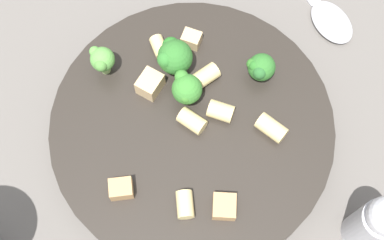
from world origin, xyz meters
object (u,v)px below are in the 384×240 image
(rigatoni_5, at_px, (221,111))
(chicken_chunk_0, at_px, (224,207))
(rigatoni_3, at_px, (159,47))
(chicken_chunk_1, at_px, (121,189))
(rigatoni_1, at_px, (271,128))
(pepper_shaker, at_px, (375,223))
(broccoli_floret_2, at_px, (187,89))
(pasta_bowl, at_px, (192,129))
(spoon, at_px, (319,6))
(broccoli_floret_1, at_px, (102,60))
(chicken_chunk_2, at_px, (191,39))
(broccoli_floret_3, at_px, (173,57))
(chicken_chunk_3, at_px, (150,84))
(rigatoni_4, at_px, (186,122))
(broccoli_floret_0, at_px, (260,68))
(rigatoni_2, at_px, (211,77))
(rigatoni_0, at_px, (185,205))

(rigatoni_5, height_order, chicken_chunk_0, rigatoni_5)
(rigatoni_3, bearing_deg, chicken_chunk_1, 94.17)
(chicken_chunk_0, bearing_deg, rigatoni_5, -72.90)
(rigatoni_1, distance_m, pepper_shaker, 0.12)
(broccoli_floret_2, bearing_deg, rigatoni_3, -46.56)
(chicken_chunk_1, bearing_deg, pasta_bowl, -118.16)
(rigatoni_3, xyz_separation_m, spoon, (-0.14, -0.11, -0.03))
(broccoli_floret_2, height_order, spoon, broccoli_floret_2)
(broccoli_floret_1, height_order, chicken_chunk_2, broccoli_floret_1)
(broccoli_floret_3, bearing_deg, spoon, -133.70)
(rigatoni_3, bearing_deg, chicken_chunk_3, 95.93)
(rigatoni_4, relative_size, chicken_chunk_1, 1.25)
(broccoli_floret_0, xyz_separation_m, broccoli_floret_1, (0.14, 0.03, 0.00))
(broccoli_floret_2, xyz_separation_m, rigatoni_1, (-0.08, 0.01, -0.01))
(broccoli_floret_2, xyz_separation_m, pepper_shaker, (-0.18, 0.07, -0.01))
(rigatoni_2, bearing_deg, broccoli_floret_2, 56.53)
(broccoli_floret_3, relative_size, rigatoni_4, 1.69)
(rigatoni_1, xyz_separation_m, pepper_shaker, (-0.10, 0.06, 0.01))
(broccoli_floret_1, xyz_separation_m, spoon, (-0.18, -0.14, -0.05))
(broccoli_floret_1, height_order, rigatoni_5, broccoli_floret_1)
(rigatoni_0, relative_size, spoon, 0.16)
(chicken_chunk_3, distance_m, spoon, 0.21)
(broccoli_floret_0, xyz_separation_m, rigatoni_4, (0.05, 0.07, -0.01))
(broccoli_floret_3, xyz_separation_m, rigatoni_0, (-0.05, 0.12, -0.02))
(rigatoni_4, bearing_deg, rigatoni_3, -55.09)
(pepper_shaker, distance_m, spoon, 0.24)
(rigatoni_3, relative_size, chicken_chunk_0, 0.96)
(rigatoni_0, xyz_separation_m, rigatoni_4, (0.02, -0.07, 0.00))
(rigatoni_3, height_order, chicken_chunk_3, chicken_chunk_3)
(broccoli_floret_0, bearing_deg, broccoli_floret_1, 13.97)
(pasta_bowl, distance_m, spoon, 0.20)
(broccoli_floret_0, height_order, spoon, broccoli_floret_0)
(broccoli_floret_3, xyz_separation_m, pepper_shaker, (-0.20, 0.09, -0.01))
(pasta_bowl, distance_m, rigatoni_1, 0.07)
(broccoli_floret_2, relative_size, rigatoni_2, 1.60)
(pasta_bowl, relative_size, rigatoni_1, 9.63)
(broccoli_floret_0, relative_size, rigatoni_1, 1.10)
(broccoli_floret_1, bearing_deg, chicken_chunk_1, 116.53)
(pasta_bowl, distance_m, rigatoni_0, 0.08)
(broccoli_floret_0, height_order, broccoli_floret_2, broccoli_floret_2)
(chicken_chunk_2, bearing_deg, broccoli_floret_2, 102.01)
(rigatoni_1, height_order, rigatoni_5, same)
(pasta_bowl, xyz_separation_m, spoon, (-0.09, -0.17, -0.01))
(broccoli_floret_0, xyz_separation_m, spoon, (-0.04, -0.11, -0.04))
(broccoli_floret_2, xyz_separation_m, chicken_chunk_0, (-0.06, 0.09, -0.02))
(rigatoni_5, bearing_deg, chicken_chunk_0, 107.10)
(broccoli_floret_2, height_order, pepper_shaker, pepper_shaker)
(pasta_bowl, bearing_deg, rigatoni_4, 28.84)
(rigatoni_2, bearing_deg, rigatoni_1, 152.80)
(broccoli_floret_2, distance_m, rigatoni_1, 0.08)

